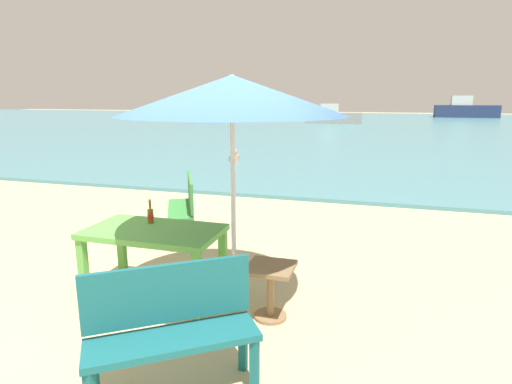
% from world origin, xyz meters
% --- Properties ---
extents(ground_plane, '(120.00, 120.00, 0.00)m').
position_xyz_m(ground_plane, '(0.00, 0.00, 0.00)').
color(ground_plane, '#C6B287').
extents(sea_water, '(120.00, 50.00, 0.08)m').
position_xyz_m(sea_water, '(0.00, 30.00, 0.04)').
color(sea_water, teal).
rests_on(sea_water, ground_plane).
extents(picnic_table_green, '(1.40, 0.80, 0.76)m').
position_xyz_m(picnic_table_green, '(-0.65, 0.33, 0.65)').
color(picnic_table_green, '#60B24C').
rests_on(picnic_table_green, ground_plane).
extents(beer_bottle_amber, '(0.07, 0.07, 0.26)m').
position_xyz_m(beer_bottle_amber, '(-0.79, 0.51, 0.85)').
color(beer_bottle_amber, brown).
rests_on(beer_bottle_amber, picnic_table_green).
extents(patio_umbrella, '(2.10, 2.10, 2.30)m').
position_xyz_m(patio_umbrella, '(0.26, 0.26, 2.12)').
color(patio_umbrella, silver).
rests_on(patio_umbrella, ground_plane).
extents(side_table_wood, '(0.44, 0.44, 0.54)m').
position_xyz_m(side_table_wood, '(0.64, 0.23, 0.35)').
color(side_table_wood, olive).
rests_on(side_table_wood, ground_plane).
extents(bench_teal_center, '(1.19, 0.99, 0.95)m').
position_xyz_m(bench_teal_center, '(0.23, -0.98, 0.54)').
color(bench_teal_center, '#196066').
rests_on(bench_teal_center, ground_plane).
extents(bench_green_left, '(0.87, 1.23, 0.95)m').
position_xyz_m(bench_green_left, '(-1.21, 2.19, 0.54)').
color(bench_green_left, '#3D8C42').
rests_on(bench_green_left, ground_plane).
extents(swimmer_person, '(0.34, 0.34, 0.41)m').
position_xyz_m(swimmer_person, '(-2.97, 9.40, 0.24)').
color(swimmer_person, tan).
rests_on(swimmer_person, sea_water).
extents(boat_fishing_trawler, '(4.04, 1.10, 1.47)m').
position_xyz_m(boat_fishing_trawler, '(-18.14, 42.24, 0.61)').
color(boat_fishing_trawler, navy).
rests_on(boat_fishing_trawler, sea_water).
extents(boat_ferry, '(6.04, 1.65, 2.20)m').
position_xyz_m(boat_ferry, '(9.66, 44.81, 0.87)').
color(boat_ferry, navy).
rests_on(boat_ferry, sea_water).
extents(boat_cargo_ship, '(4.19, 1.14, 1.52)m').
position_xyz_m(boat_cargo_ship, '(-2.13, 30.51, 0.63)').
color(boat_cargo_ship, gray).
rests_on(boat_cargo_ship, sea_water).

